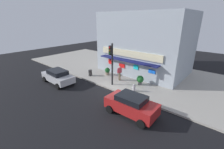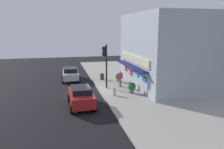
{
  "view_description": "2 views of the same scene",
  "coord_description": "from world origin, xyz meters",
  "px_view_note": "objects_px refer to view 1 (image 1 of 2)",
  "views": [
    {
      "loc": [
        9.43,
        -10.68,
        6.98
      ],
      "look_at": [
        -0.04,
        0.35,
        1.61
      ],
      "focal_mm": 24.15,
      "sensor_mm": 36.0,
      "label": 1
    },
    {
      "loc": [
        21.51,
        -3.73,
        6.27
      ],
      "look_at": [
        0.01,
        1.4,
        1.68
      ],
      "focal_mm": 35.56,
      "sensor_mm": 36.0,
      "label": 2
    }
  ],
  "objects_px": {
    "parked_car_red": "(131,105)",
    "pedestrian": "(120,72)",
    "fire_hydrant": "(134,88)",
    "potted_plant_by_window": "(107,71)",
    "traffic_light": "(112,59)",
    "potted_plant_by_doorway": "(140,80)",
    "trash_can": "(90,73)",
    "parked_car_silver": "(58,76)"
  },
  "relations": [
    {
      "from": "traffic_light",
      "to": "fire_hydrant",
      "type": "distance_m",
      "value": 3.74
    },
    {
      "from": "parked_car_silver",
      "to": "potted_plant_by_doorway",
      "type": "bearing_deg",
      "value": 35.43
    },
    {
      "from": "pedestrian",
      "to": "parked_car_silver",
      "type": "xyz_separation_m",
      "value": [
        -5.1,
        -4.97,
        -0.3
      ]
    },
    {
      "from": "pedestrian",
      "to": "potted_plant_by_doorway",
      "type": "height_order",
      "value": "pedestrian"
    },
    {
      "from": "fire_hydrant",
      "to": "parked_car_red",
      "type": "distance_m",
      "value": 3.74
    },
    {
      "from": "parked_car_red",
      "to": "pedestrian",
      "type": "bearing_deg",
      "value": 135.74
    },
    {
      "from": "potted_plant_by_doorway",
      "to": "trash_can",
      "type": "bearing_deg",
      "value": -164.66
    },
    {
      "from": "potted_plant_by_window",
      "to": "parked_car_silver",
      "type": "height_order",
      "value": "parked_car_silver"
    },
    {
      "from": "fire_hydrant",
      "to": "pedestrian",
      "type": "xyz_separation_m",
      "value": [
        -2.92,
        1.38,
        0.59
      ]
    },
    {
      "from": "potted_plant_by_doorway",
      "to": "potted_plant_by_window",
      "type": "relative_size",
      "value": 1.07
    },
    {
      "from": "fire_hydrant",
      "to": "parked_car_silver",
      "type": "bearing_deg",
      "value": -155.92
    },
    {
      "from": "fire_hydrant",
      "to": "trash_can",
      "type": "xyz_separation_m",
      "value": [
        -6.65,
        0.12,
        0.01
      ]
    },
    {
      "from": "trash_can",
      "to": "parked_car_red",
      "type": "relative_size",
      "value": 0.19
    },
    {
      "from": "pedestrian",
      "to": "parked_car_red",
      "type": "relative_size",
      "value": 0.43
    },
    {
      "from": "trash_can",
      "to": "potted_plant_by_window",
      "type": "relative_size",
      "value": 0.79
    },
    {
      "from": "traffic_light",
      "to": "potted_plant_by_doorway",
      "type": "relative_size",
      "value": 4.41
    },
    {
      "from": "pedestrian",
      "to": "traffic_light",
      "type": "bearing_deg",
      "value": -83.36
    },
    {
      "from": "fire_hydrant",
      "to": "parked_car_silver",
      "type": "distance_m",
      "value": 8.79
    },
    {
      "from": "potted_plant_by_doorway",
      "to": "parked_car_red",
      "type": "relative_size",
      "value": 0.26
    },
    {
      "from": "traffic_light",
      "to": "parked_car_silver",
      "type": "height_order",
      "value": "traffic_light"
    },
    {
      "from": "fire_hydrant",
      "to": "potted_plant_by_window",
      "type": "relative_size",
      "value": 0.81
    },
    {
      "from": "fire_hydrant",
      "to": "pedestrian",
      "type": "height_order",
      "value": "pedestrian"
    },
    {
      "from": "potted_plant_by_window",
      "to": "parked_car_red",
      "type": "xyz_separation_m",
      "value": [
        7.05,
        -5.04,
        0.17
      ]
    },
    {
      "from": "trash_can",
      "to": "potted_plant_by_window",
      "type": "height_order",
      "value": "potted_plant_by_window"
    },
    {
      "from": "traffic_light",
      "to": "potted_plant_by_window",
      "type": "relative_size",
      "value": 4.72
    },
    {
      "from": "parked_car_silver",
      "to": "parked_car_red",
      "type": "xyz_separation_m",
      "value": [
        9.85,
        0.33,
        0.04
      ]
    },
    {
      "from": "potted_plant_by_doorway",
      "to": "potted_plant_by_window",
      "type": "xyz_separation_m",
      "value": [
        -4.82,
        -0.05,
        -0.07
      ]
    },
    {
      "from": "traffic_light",
      "to": "potted_plant_by_doorway",
      "type": "bearing_deg",
      "value": 42.14
    },
    {
      "from": "potted_plant_by_window",
      "to": "parked_car_red",
      "type": "height_order",
      "value": "parked_car_red"
    },
    {
      "from": "trash_can",
      "to": "potted_plant_by_doorway",
      "type": "distance_m",
      "value": 6.49
    },
    {
      "from": "traffic_light",
      "to": "potted_plant_by_window",
      "type": "xyz_separation_m",
      "value": [
        -2.49,
        2.06,
        -2.4
      ]
    },
    {
      "from": "traffic_light",
      "to": "potted_plant_by_window",
      "type": "bearing_deg",
      "value": 140.38
    },
    {
      "from": "fire_hydrant",
      "to": "traffic_light",
      "type": "bearing_deg",
      "value": -174.32
    },
    {
      "from": "traffic_light",
      "to": "trash_can",
      "type": "relative_size",
      "value": 5.98
    },
    {
      "from": "fire_hydrant",
      "to": "trash_can",
      "type": "bearing_deg",
      "value": 178.96
    },
    {
      "from": "trash_can",
      "to": "parked_car_silver",
      "type": "relative_size",
      "value": 0.17
    },
    {
      "from": "fire_hydrant",
      "to": "parked_car_red",
      "type": "bearing_deg",
      "value": -60.6
    },
    {
      "from": "potted_plant_by_window",
      "to": "parked_car_silver",
      "type": "relative_size",
      "value": 0.22
    },
    {
      "from": "parked_car_silver",
      "to": "traffic_light",
      "type": "bearing_deg",
      "value": 32.05
    },
    {
      "from": "trash_can",
      "to": "parked_car_red",
      "type": "distance_m",
      "value": 9.13
    },
    {
      "from": "pedestrian",
      "to": "potted_plant_by_window",
      "type": "distance_m",
      "value": 2.37
    },
    {
      "from": "parked_car_red",
      "to": "potted_plant_by_doorway",
      "type": "bearing_deg",
      "value": 113.7
    }
  ]
}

